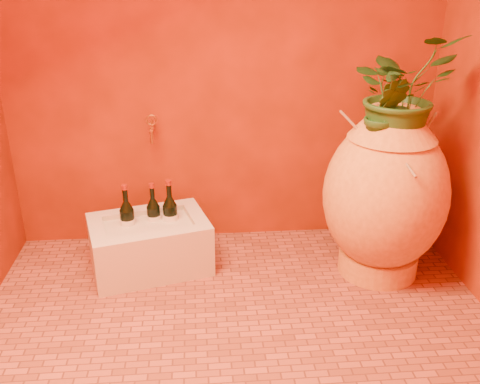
{
  "coord_description": "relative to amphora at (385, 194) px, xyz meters",
  "views": [
    {
      "loc": [
        -0.17,
        -2.04,
        1.61
      ],
      "look_at": [
        0.03,
        0.35,
        0.57
      ],
      "focal_mm": 40.0,
      "sensor_mm": 36.0,
      "label": 1
    }
  ],
  "objects": [
    {
      "name": "floor",
      "position": [
        -0.82,
        -0.48,
        -0.47
      ],
      "size": [
        2.5,
        2.5,
        0.0
      ],
      "primitive_type": "plane",
      "color": "#994832",
      "rests_on": "ground"
    },
    {
      "name": "wall_back",
      "position": [
        -0.82,
        0.52,
        0.78
      ],
      "size": [
        2.5,
        0.02,
        2.5
      ],
      "primitive_type": "cube",
      "color": "#631E05",
      "rests_on": "ground"
    },
    {
      "name": "amphora",
      "position": [
        0.0,
        0.0,
        0.0
      ],
      "size": [
        0.81,
        0.81,
        0.94
      ],
      "rotation": [
        0.0,
        0.0,
        -0.28
      ],
      "color": "gold",
      "rests_on": "floor"
    },
    {
      "name": "stone_basin",
      "position": [
        -1.27,
        0.14,
        -0.33
      ],
      "size": [
        0.72,
        0.59,
        0.3
      ],
      "rotation": [
        0.0,
        0.0,
        0.26
      ],
      "color": "#BAAE9A",
      "rests_on": "floor"
    },
    {
      "name": "wine_bottle_a",
      "position": [
        -1.25,
        0.22,
        -0.19
      ],
      "size": [
        0.08,
        0.08,
        0.32
      ],
      "color": "black",
      "rests_on": "stone_basin"
    },
    {
      "name": "wine_bottle_b",
      "position": [
        -1.15,
        0.2,
        -0.18
      ],
      "size": [
        0.08,
        0.08,
        0.34
      ],
      "color": "black",
      "rests_on": "stone_basin"
    },
    {
      "name": "wine_bottle_c",
      "position": [
        -1.39,
        0.17,
        -0.18
      ],
      "size": [
        0.08,
        0.08,
        0.34
      ],
      "color": "black",
      "rests_on": "stone_basin"
    },
    {
      "name": "wall_tap",
      "position": [
        -1.24,
        0.44,
        0.27
      ],
      "size": [
        0.07,
        0.14,
        0.15
      ],
      "color": "#A86E26",
      "rests_on": "wall_back"
    },
    {
      "name": "plant_main",
      "position": [
        0.03,
        0.02,
        0.55
      ],
      "size": [
        0.64,
        0.6,
        0.58
      ],
      "primitive_type": "imported",
      "rotation": [
        0.0,
        0.0,
        0.35
      ],
      "color": "#214C1B",
      "rests_on": "amphora"
    },
    {
      "name": "plant_side",
      "position": [
        -0.07,
        -0.06,
        0.45
      ],
      "size": [
        0.24,
        0.21,
        0.37
      ],
      "primitive_type": "imported",
      "rotation": [
        0.0,
        0.0,
        -0.28
      ],
      "color": "#214C1B",
      "rests_on": "amphora"
    }
  ]
}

